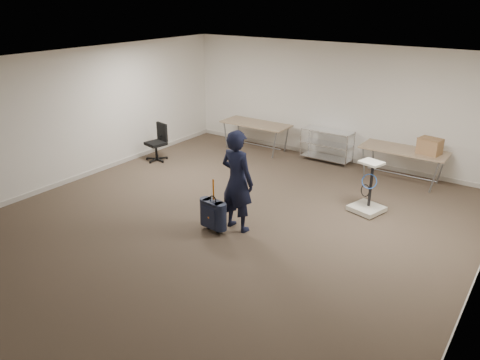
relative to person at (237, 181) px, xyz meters
The scene contains 10 objects.
ground 0.93m from the person, 160.00° to the right, with size 9.00×9.00×0.00m, color #473A2B.
room_shell 1.56m from the person, 100.50° to the left, with size 8.00×9.00×9.00m.
folding_table_left 4.42m from the person, 118.99° to the left, with size 1.80×0.75×0.73m.
folding_table_right 4.21m from the person, 66.74° to the left, with size 1.80×0.75×0.73m.
wire_shelf 4.14m from the person, 93.34° to the left, with size 1.22×0.47×0.80m.
person is the anchor object (origin of this frame).
suitcase 0.71m from the person, 127.60° to the right, with size 0.37×0.24×0.97m.
office_chair 4.16m from the person, 153.68° to the left, with size 0.55×0.55×0.91m.
equipment_cart 2.60m from the person, 50.08° to the left, with size 0.67×0.67×1.01m.
cardboard_box 4.43m from the person, 60.67° to the left, with size 0.44×0.33×0.33m, color #A0804A.
Camera 1 is at (4.47, -5.89, 3.85)m, focal length 35.00 mm.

